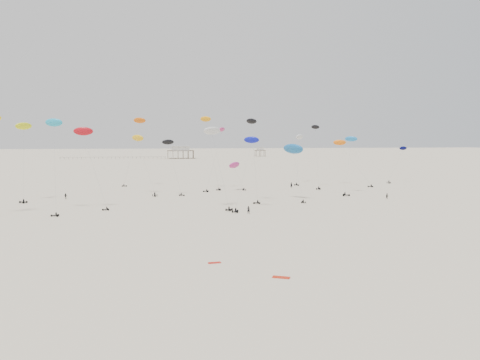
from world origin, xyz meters
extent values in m
plane|color=beige|center=(0.00, 200.00, 0.00)|extent=(900.00, 900.00, 0.00)
cube|color=brown|center=(-10.00, 350.00, 6.15)|extent=(21.00, 13.00, 0.30)
cube|color=silver|center=(-10.00, 350.00, 7.90)|extent=(14.00, 8.40, 3.20)
cube|color=#B2B2AD|center=(-10.00, 350.00, 9.65)|extent=(15.00, 9.00, 0.30)
cube|color=brown|center=(60.00, 380.00, 5.15)|extent=(9.00, 7.00, 0.30)
cube|color=silver|center=(60.00, 380.00, 6.50)|extent=(5.60, 4.20, 2.40)
cube|color=#B2B2AD|center=(60.00, 380.00, 7.85)|extent=(6.00, 4.50, 0.30)
cube|color=black|center=(-62.00, 350.00, 1.45)|extent=(80.00, 0.10, 0.10)
cylinder|color=gray|center=(-24.18, 118.40, 8.54)|extent=(0.03, 0.03, 18.34)
ellipsoid|color=yellow|center=(-26.78, 122.59, 17.13)|extent=(4.84, 4.63, 2.39)
cylinder|color=gray|center=(32.70, 129.92, 10.52)|extent=(0.03, 0.03, 22.69)
ellipsoid|color=black|center=(33.70, 135.64, 20.89)|extent=(3.20, 3.59, 1.73)
cylinder|color=gray|center=(-2.69, 128.88, 9.99)|extent=(0.03, 0.03, 23.10)
ellipsoid|color=#C72E74|center=(0.49, 134.91, 19.96)|extent=(3.27, 3.74, 1.79)
cylinder|color=gray|center=(67.52, 141.86, 6.65)|extent=(0.03, 0.03, 14.00)
ellipsoid|color=#050741|center=(70.96, 143.49, 13.10)|extent=(3.27, 1.34, 1.53)
cylinder|color=gray|center=(-3.16, 130.91, 11.70)|extent=(0.03, 0.03, 23.85)
ellipsoid|color=orange|center=(-5.01, 135.12, 23.47)|extent=(4.31, 3.80, 2.09)
cylinder|color=gray|center=(29.86, 143.69, 8.66)|extent=(0.03, 0.03, 20.53)
ellipsoid|color=silver|center=(31.96, 149.85, 17.44)|extent=(4.68, 4.54, 2.33)
cylinder|color=gray|center=(36.81, 111.45, 8.46)|extent=(0.03, 0.03, 18.37)
ellipsoid|color=#1C81D9|center=(39.22, 115.92, 16.83)|extent=(4.17, 3.67, 1.99)
cylinder|color=gray|center=(5.20, 126.26, 3.94)|extent=(0.03, 0.03, 7.38)
ellipsoid|color=#C12D81|center=(3.72, 126.80, 8.26)|extent=(5.50, 5.69, 2.72)
cylinder|color=gray|center=(-56.15, 108.34, 10.18)|extent=(0.03, 0.03, 20.09)
ellipsoid|color=#DAE713|center=(-56.71, 111.84, 20.43)|extent=(4.62, 4.55, 2.34)
cylinder|color=gray|center=(-35.00, 92.09, 9.31)|extent=(0.03, 0.03, 19.07)
ellipsoid|color=#B80D17|center=(-37.82, 94.76, 18.87)|extent=(4.86, 1.85, 2.28)
cylinder|color=gray|center=(-15.65, 116.25, 7.94)|extent=(0.03, 0.03, 15.63)
ellipsoid|color=black|center=(-17.58, 118.16, 15.91)|extent=(3.81, 2.09, 1.79)
cylinder|color=gray|center=(5.27, 98.05, 10.86)|extent=(0.03, 0.03, 21.30)
ellipsoid|color=black|center=(5.03, 101.13, 21.72)|extent=(3.56, 3.95, 1.86)
cylinder|color=gray|center=(-43.27, 88.15, 10.40)|extent=(0.03, 0.03, 22.91)
ellipsoid|color=#1CA5D5|center=(-44.47, 94.05, 20.96)|extent=(4.83, 2.98, 2.23)
cylinder|color=gray|center=(-30.47, 144.79, 11.49)|extent=(0.03, 0.03, 22.64)
ellipsoid|color=#DE5B0B|center=(-27.74, 146.47, 23.26)|extent=(5.50, 4.57, 2.55)
cylinder|color=gray|center=(17.54, 98.82, 6.78)|extent=(0.03, 0.03, 14.65)
ellipsoid|color=#165FA6|center=(17.16, 102.80, 14.15)|extent=(6.37, 7.21, 3.44)
cylinder|color=gray|center=(-4.75, 88.03, 9.44)|extent=(0.03, 0.03, 19.04)
ellipsoid|color=silver|center=(-6.50, 91.45, 19.03)|extent=(5.28, 4.22, 2.43)
cylinder|color=gray|center=(48.46, 135.48, 7.60)|extent=(0.03, 0.03, 20.16)
ellipsoid|color=orange|center=(45.06, 141.97, 15.35)|extent=(4.85, 2.73, 2.20)
cylinder|color=gray|center=(0.63, 85.68, 8.43)|extent=(0.03, 0.03, 17.76)
ellipsoid|color=#0E15B6|center=(3.08, 89.47, 16.77)|extent=(4.12, 2.94, 1.91)
imported|color=black|center=(0.79, 79.88, 0.00)|extent=(0.88, 0.73, 2.09)
imported|color=black|center=(43.49, 98.83, 0.00)|extent=(1.03, 0.74, 1.90)
imported|color=black|center=(-46.33, 112.08, 0.00)|extent=(1.24, 0.85, 1.91)
imported|color=black|center=(23.89, 130.48, 0.00)|extent=(0.82, 0.57, 2.23)
cube|color=#B9210B|center=(-2.95, 31.37, 0.00)|extent=(2.38, 1.71, 0.08)
cube|color=#B6140B|center=(-10.62, 39.36, 0.00)|extent=(1.88, 0.94, 0.07)
camera|label=1|loc=(-16.22, -24.49, 17.70)|focal=35.00mm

